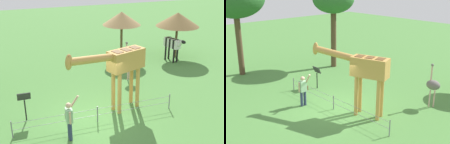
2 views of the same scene
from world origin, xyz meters
The scene contains 9 objects.
ground_plane centered at (0.00, 0.00, 0.00)m, with size 60.00×60.00×0.00m, color #4C843D.
giraffe centered at (-1.29, -0.53, 2.26)m, with size 3.88×1.73×3.27m.
visitor centered at (1.38, 0.97, 0.90)m, with size 0.57×0.58×1.76m.
zebra centered at (-7.05, -5.63, 1.16)m, with size 0.69×1.82×1.66m.
ostrich centered at (-3.08, -3.75, 1.18)m, with size 0.70×0.56×2.25m.
shade_hut_near centered at (-4.09, -7.41, 2.76)m, with size 2.55×2.55×3.21m.
shade_hut_far centered at (-7.78, -6.42, 2.62)m, with size 2.92×2.92×3.09m.
info_sign centered at (2.87, -1.09, 0.95)m, with size 0.56×0.21×1.32m.
wire_fence centered at (0.00, 0.14, 0.40)m, with size 7.05×0.05×0.75m.
Camera 1 is at (3.22, 10.81, 6.76)m, focal length 47.70 mm.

